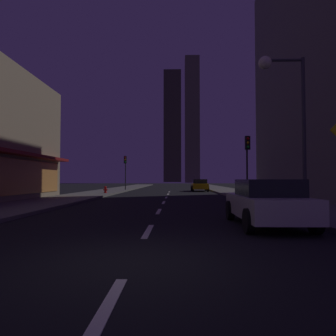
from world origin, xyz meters
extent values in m
cube|color=black|center=(0.00, 32.00, -0.05)|extent=(78.00, 136.00, 0.10)
cube|color=#605E59|center=(7.00, 32.00, 0.07)|extent=(4.00, 76.00, 0.15)
cube|color=#605E59|center=(-7.00, 32.00, 0.07)|extent=(4.00, 76.00, 0.15)
cube|color=silver|center=(0.00, -2.00, 0.01)|extent=(0.16, 2.20, 0.01)
cube|color=silver|center=(0.00, 3.20, 0.01)|extent=(0.16, 2.20, 0.01)
cube|color=silver|center=(0.00, 8.40, 0.01)|extent=(0.16, 2.20, 0.01)
cube|color=silver|center=(0.00, 13.60, 0.01)|extent=(0.16, 2.20, 0.01)
cube|color=silver|center=(0.00, 18.80, 0.01)|extent=(0.16, 2.20, 0.01)
cube|color=silver|center=(0.00, 24.00, 0.01)|extent=(0.16, 2.20, 0.01)
cube|color=silver|center=(0.00, 29.20, 0.01)|extent=(0.16, 2.20, 0.01)
cube|color=#39362B|center=(-1.11, 148.12, 28.33)|extent=(8.79, 5.97, 56.65)
cube|color=#5C5745|center=(7.41, 119.71, 25.99)|extent=(5.90, 6.30, 51.98)
cube|color=silver|center=(3.60, 4.28, 0.61)|extent=(1.80, 4.20, 0.65)
cube|color=black|center=(3.60, 4.08, 1.17)|extent=(1.64, 2.00, 0.55)
cylinder|color=black|center=(2.72, 5.68, 0.34)|extent=(0.22, 0.68, 0.68)
cylinder|color=black|center=(4.48, 5.68, 0.34)|extent=(0.22, 0.68, 0.68)
cylinder|color=black|center=(2.72, 2.88, 0.34)|extent=(0.22, 0.68, 0.68)
cylinder|color=black|center=(4.48, 2.88, 0.34)|extent=(0.22, 0.68, 0.68)
sphere|color=white|center=(3.05, 6.33, 0.67)|extent=(0.18, 0.18, 0.18)
sphere|color=white|center=(4.15, 6.33, 0.67)|extent=(0.18, 0.18, 0.18)
cube|color=gold|center=(3.60, 31.41, 0.61)|extent=(1.80, 4.20, 0.65)
cube|color=black|center=(3.60, 31.21, 1.17)|extent=(1.64, 2.00, 0.55)
cylinder|color=black|center=(2.72, 32.81, 0.34)|extent=(0.22, 0.68, 0.68)
cylinder|color=black|center=(4.48, 32.81, 0.34)|extent=(0.22, 0.68, 0.68)
cylinder|color=black|center=(2.72, 30.01, 0.34)|extent=(0.22, 0.68, 0.68)
cylinder|color=black|center=(4.48, 30.01, 0.34)|extent=(0.22, 0.68, 0.68)
sphere|color=white|center=(3.05, 33.46, 0.67)|extent=(0.18, 0.18, 0.18)
sphere|color=white|center=(4.15, 33.46, 0.67)|extent=(0.18, 0.18, 0.18)
cylinder|color=red|center=(-5.90, 23.21, 0.43)|extent=(0.22, 0.22, 0.55)
sphere|color=red|center=(-5.90, 23.21, 0.70)|extent=(0.21, 0.21, 0.21)
cylinder|color=red|center=(-5.90, 23.21, 0.18)|extent=(0.30, 0.30, 0.06)
cylinder|color=red|center=(-6.06, 23.21, 0.45)|extent=(0.10, 0.10, 0.10)
cylinder|color=red|center=(-5.74, 23.21, 0.45)|extent=(0.10, 0.10, 0.10)
cylinder|color=#2D2D2D|center=(5.50, 14.98, 2.25)|extent=(0.12, 0.12, 4.20)
cube|color=black|center=(5.50, 14.78, 3.85)|extent=(0.32, 0.24, 0.90)
sphere|color=red|center=(5.50, 14.65, 4.13)|extent=(0.18, 0.18, 0.18)
sphere|color=#F2B20C|center=(5.50, 14.65, 3.85)|extent=(0.18, 0.18, 0.18)
sphere|color=#19D833|center=(5.50, 14.65, 3.57)|extent=(0.18, 0.18, 0.18)
cylinder|color=#2D2D2D|center=(-5.50, 32.15, 2.25)|extent=(0.12, 0.12, 4.20)
cube|color=black|center=(-5.50, 31.95, 3.85)|extent=(0.32, 0.24, 0.90)
sphere|color=red|center=(-5.50, 31.82, 4.13)|extent=(0.18, 0.18, 0.18)
sphere|color=#F2B20C|center=(-5.50, 31.82, 3.85)|extent=(0.18, 0.18, 0.18)
sphere|color=#19D833|center=(-5.50, 31.82, 3.57)|extent=(0.18, 0.18, 0.18)
cylinder|color=#38383D|center=(6.20, 7.63, 3.40)|extent=(0.16, 0.16, 6.50)
cylinder|color=#38383D|center=(5.40, 7.63, 6.55)|extent=(1.60, 0.12, 0.12)
sphere|color=#FCF7CC|center=(4.60, 7.63, 6.45)|extent=(0.56, 0.56, 0.56)
camera|label=1|loc=(0.79, -5.32, 1.46)|focal=32.50mm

